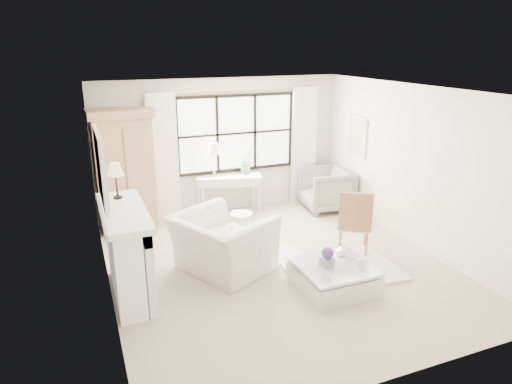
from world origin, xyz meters
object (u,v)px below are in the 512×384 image
Objects in this scene: armoire at (124,170)px; club_armchair at (222,244)px; coffee_table at (333,277)px; console_table at (229,194)px.

armoire is 1.65× the size of club_armchair.
armoire is at bearing 125.10° from coffee_table.
coffee_table is at bearing -67.65° from console_table.
console_table is at bearing -0.76° from armoire.
coffee_table is (2.39, -3.40, -0.96)m from armoire.
console_table reaches higher than coffee_table.
console_table is 1.37× the size of coffee_table.
coffee_table is (0.38, -3.45, -0.22)m from console_table.
armoire reaches higher than coffee_table.
armoire is 2.14m from console_table.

